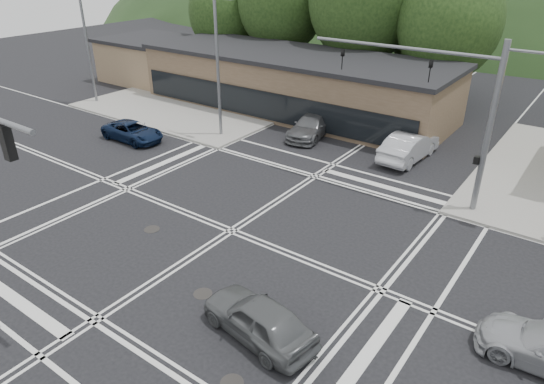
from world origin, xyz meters
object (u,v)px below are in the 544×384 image
Objects in this scene: car_queue_a at (409,146)px; car_queue_b at (413,139)px; car_blue_west at (133,131)px; car_northbound at (311,126)px; car_grey_center at (259,319)px.

car_queue_a is 1.11× the size of car_queue_b.
car_queue_b is (15.50, 9.00, 0.15)m from car_blue_west.
car_queue_b reaches higher than car_northbound.
car_queue_a is at bearing 102.26° from car_queue_b.
car_queue_b reaches higher than car_blue_west.
car_blue_west is at bearing -149.25° from car_northbound.
car_queue_a is at bearing -8.89° from car_northbound.
car_queue_a is 1.54m from car_queue_b.
car_grey_center is at bearing 99.44° from car_queue_a.
car_grey_center is at bearing -118.60° from car_blue_west.
car_northbound is at bearing 3.51° from car_queue_a.
car_northbound is at bearing -50.64° from car_blue_west.
car_grey_center is (17.60, -9.50, 0.10)m from car_blue_west.
car_queue_b is at bearing -73.56° from car_queue_a.
car_northbound is at bearing 12.43° from car_queue_b.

